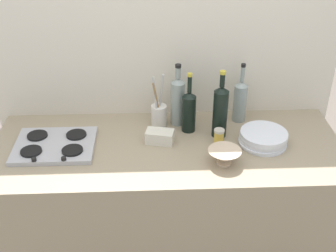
{
  "coord_description": "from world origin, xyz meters",
  "views": [
    {
      "loc": [
        -0.08,
        -1.87,
        2.15
      ],
      "look_at": [
        0.0,
        0.0,
        1.02
      ],
      "focal_mm": 47.11,
      "sensor_mm": 36.0,
      "label": 1
    }
  ],
  "objects_px": {
    "plate_stack": "(263,138)",
    "utensil_crock": "(159,114)",
    "wine_bottle_leftmost": "(189,110)",
    "butter_dish": "(160,137)",
    "wine_bottle_mid_right": "(178,100)",
    "wine_bottle_mid_left": "(220,111)",
    "mixing_bowl": "(224,156)",
    "stovetop_hob": "(55,145)",
    "wine_bottle_rightmost": "(240,100)",
    "condiment_jar_front": "(219,138)"
  },
  "relations": [
    {
      "from": "plate_stack",
      "to": "utensil_crock",
      "type": "distance_m",
      "value": 0.57
    },
    {
      "from": "wine_bottle_leftmost",
      "to": "utensil_crock",
      "type": "relative_size",
      "value": 1.07
    },
    {
      "from": "butter_dish",
      "to": "wine_bottle_mid_right",
      "type": "bearing_deg",
      "value": 61.19
    },
    {
      "from": "wine_bottle_mid_left",
      "to": "butter_dish",
      "type": "distance_m",
      "value": 0.34
    },
    {
      "from": "mixing_bowl",
      "to": "butter_dish",
      "type": "relative_size",
      "value": 1.13
    },
    {
      "from": "stovetop_hob",
      "to": "utensil_crock",
      "type": "bearing_deg",
      "value": 20.45
    },
    {
      "from": "plate_stack",
      "to": "mixing_bowl",
      "type": "xyz_separation_m",
      "value": [
        -0.23,
        -0.17,
        0.01
      ]
    },
    {
      "from": "stovetop_hob",
      "to": "wine_bottle_mid_left",
      "type": "relative_size",
      "value": 1.08
    },
    {
      "from": "mixing_bowl",
      "to": "wine_bottle_mid_right",
      "type": "bearing_deg",
      "value": 117.14
    },
    {
      "from": "plate_stack",
      "to": "butter_dish",
      "type": "distance_m",
      "value": 0.53
    },
    {
      "from": "wine_bottle_leftmost",
      "to": "wine_bottle_mid_left",
      "type": "height_order",
      "value": "wine_bottle_mid_left"
    },
    {
      "from": "mixing_bowl",
      "to": "wine_bottle_rightmost",
      "type": "bearing_deg",
      "value": 70.56
    },
    {
      "from": "wine_bottle_leftmost",
      "to": "mixing_bowl",
      "type": "xyz_separation_m",
      "value": [
        0.15,
        -0.31,
        -0.08
      ]
    },
    {
      "from": "wine_bottle_mid_left",
      "to": "condiment_jar_front",
      "type": "xyz_separation_m",
      "value": [
        -0.02,
        -0.1,
        -0.1
      ]
    },
    {
      "from": "stovetop_hob",
      "to": "butter_dish",
      "type": "xyz_separation_m",
      "value": [
        0.53,
        0.03,
        0.02
      ]
    },
    {
      "from": "wine_bottle_mid_left",
      "to": "stovetop_hob",
      "type": "bearing_deg",
      "value": -174.51
    },
    {
      "from": "wine_bottle_leftmost",
      "to": "butter_dish",
      "type": "height_order",
      "value": "wine_bottle_leftmost"
    },
    {
      "from": "wine_bottle_mid_left",
      "to": "condiment_jar_front",
      "type": "height_order",
      "value": "wine_bottle_mid_left"
    },
    {
      "from": "plate_stack",
      "to": "wine_bottle_rightmost",
      "type": "bearing_deg",
      "value": 108.3
    },
    {
      "from": "wine_bottle_leftmost",
      "to": "butter_dish",
      "type": "relative_size",
      "value": 2.36
    },
    {
      "from": "plate_stack",
      "to": "condiment_jar_front",
      "type": "height_order",
      "value": "condiment_jar_front"
    },
    {
      "from": "utensil_crock",
      "to": "condiment_jar_front",
      "type": "relative_size",
      "value": 3.27
    },
    {
      "from": "wine_bottle_leftmost",
      "to": "mixing_bowl",
      "type": "distance_m",
      "value": 0.36
    },
    {
      "from": "wine_bottle_mid_right",
      "to": "mixing_bowl",
      "type": "distance_m",
      "value": 0.45
    },
    {
      "from": "wine_bottle_mid_right",
      "to": "condiment_jar_front",
      "type": "xyz_separation_m",
      "value": [
        0.2,
        -0.23,
        -0.1
      ]
    },
    {
      "from": "wine_bottle_mid_left",
      "to": "wine_bottle_rightmost",
      "type": "height_order",
      "value": "wine_bottle_mid_left"
    },
    {
      "from": "mixing_bowl",
      "to": "butter_dish",
      "type": "bearing_deg",
      "value": 146.3
    },
    {
      "from": "utensil_crock",
      "to": "condiment_jar_front",
      "type": "height_order",
      "value": "utensil_crock"
    },
    {
      "from": "wine_bottle_mid_left",
      "to": "wine_bottle_mid_right",
      "type": "height_order",
      "value": "wine_bottle_mid_left"
    },
    {
      "from": "mixing_bowl",
      "to": "condiment_jar_front",
      "type": "xyz_separation_m",
      "value": [
        -0.0,
        0.16,
        0.01
      ]
    },
    {
      "from": "condiment_jar_front",
      "to": "mixing_bowl",
      "type": "bearing_deg",
      "value": -88.31
    },
    {
      "from": "butter_dish",
      "to": "wine_bottle_leftmost",
      "type": "bearing_deg",
      "value": 35.39
    },
    {
      "from": "stovetop_hob",
      "to": "utensil_crock",
      "type": "height_order",
      "value": "utensil_crock"
    },
    {
      "from": "wine_bottle_rightmost",
      "to": "mixing_bowl",
      "type": "distance_m",
      "value": 0.44
    },
    {
      "from": "plate_stack",
      "to": "butter_dish",
      "type": "xyz_separation_m",
      "value": [
        -0.53,
        0.04,
        -0.0
      ]
    },
    {
      "from": "mixing_bowl",
      "to": "utensil_crock",
      "type": "bearing_deg",
      "value": 129.09
    },
    {
      "from": "wine_bottle_mid_right",
      "to": "butter_dish",
      "type": "distance_m",
      "value": 0.24
    },
    {
      "from": "plate_stack",
      "to": "utensil_crock",
      "type": "height_order",
      "value": "utensil_crock"
    },
    {
      "from": "butter_dish",
      "to": "condiment_jar_front",
      "type": "xyz_separation_m",
      "value": [
        0.3,
        -0.05,
        0.02
      ]
    },
    {
      "from": "wine_bottle_rightmost",
      "to": "butter_dish",
      "type": "bearing_deg",
      "value": -155.1
    },
    {
      "from": "wine_bottle_leftmost",
      "to": "condiment_jar_front",
      "type": "relative_size",
      "value": 3.5
    },
    {
      "from": "wine_bottle_mid_right",
      "to": "utensil_crock",
      "type": "relative_size",
      "value": 1.13
    },
    {
      "from": "wine_bottle_mid_right",
      "to": "mixing_bowl",
      "type": "bearing_deg",
      "value": -62.86
    },
    {
      "from": "stovetop_hob",
      "to": "plate_stack",
      "type": "xyz_separation_m",
      "value": [
        1.06,
        -0.01,
        0.02
      ]
    },
    {
      "from": "mixing_bowl",
      "to": "condiment_jar_front",
      "type": "relative_size",
      "value": 1.68
    },
    {
      "from": "stovetop_hob",
      "to": "wine_bottle_leftmost",
      "type": "relative_size",
      "value": 1.2
    },
    {
      "from": "stovetop_hob",
      "to": "wine_bottle_rightmost",
      "type": "bearing_deg",
      "value": 13.51
    },
    {
      "from": "wine_bottle_mid_right",
      "to": "condiment_jar_front",
      "type": "distance_m",
      "value": 0.32
    },
    {
      "from": "wine_bottle_mid_right",
      "to": "mixing_bowl",
      "type": "xyz_separation_m",
      "value": [
        0.2,
        -0.39,
        -0.1
      ]
    },
    {
      "from": "stovetop_hob",
      "to": "condiment_jar_front",
      "type": "height_order",
      "value": "condiment_jar_front"
    }
  ]
}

